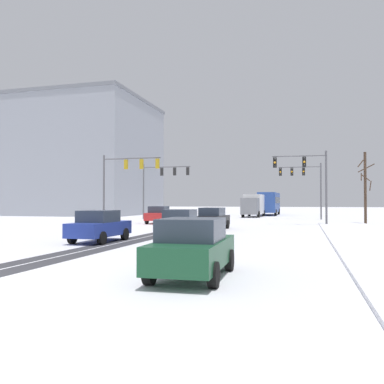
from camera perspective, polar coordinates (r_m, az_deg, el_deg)
name	(u,v)px	position (r m, az deg, el deg)	size (l,w,h in m)	color
wheel_track_left_lane	(164,235)	(25.70, -3.95, -5.94)	(0.89, 33.65, 0.01)	#38383D
wheel_track_right_lane	(149,234)	(26.03, -5.94, -5.88)	(0.77, 33.65, 0.01)	#38383D
sidewalk_kerb_right	(370,241)	(22.96, 23.52, -6.25)	(4.00, 33.65, 0.12)	white
traffic_signal_far_right	(304,178)	(49.47, 15.24, 1.83)	(4.89, 0.47, 6.50)	#56565B
traffic_signal_far_left	(162,178)	(48.27, -4.19, 1.90)	(5.90, 0.49, 6.50)	#56565B
traffic_signal_near_right	(307,173)	(37.47, 15.72, 2.57)	(4.69, 0.54, 6.50)	#56565B
traffic_signal_near_left	(126,173)	(39.04, -9.13, 2.68)	(5.86, 0.45, 6.50)	#56565B
car_red_lead	(159,215)	(38.98, -4.59, -3.17)	(1.99, 4.18, 1.62)	red
car_black_second	(212,218)	(30.53, 2.86, -3.68)	(2.00, 4.18, 1.62)	black
car_grey_third	(181,224)	(23.39, -1.60, -4.41)	(1.91, 4.14, 1.62)	slate
car_blue_fourth	(99,226)	(21.68, -12.73, -4.62)	(1.87, 4.12, 1.62)	#233899
car_dark_green_sixth	(193,248)	(11.31, 0.11, -7.72)	(1.93, 4.15, 1.62)	#194C2D
bus_oncoming	(269,202)	(63.57, 10.69, -1.37)	(2.70, 11.01, 3.38)	#284793
box_truck_delivery	(254,205)	(55.78, 8.55, -1.76)	(2.56, 7.49, 3.02)	slate
bare_tree_sidewalk_far	(365,186)	(42.12, 22.91, 0.78)	(1.65, 1.45, 6.76)	#423023
office_building_far_left_block	(63,159)	(70.50, -17.53, 4.40)	(28.42, 19.79, 18.04)	#9399A3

